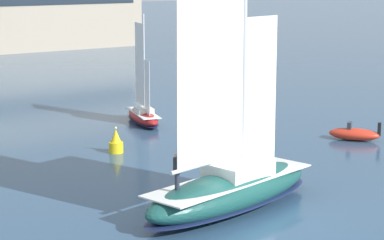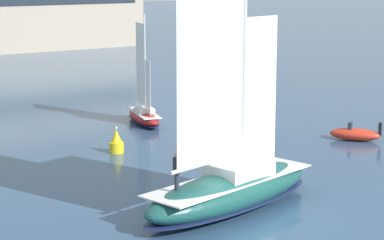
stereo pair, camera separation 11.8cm
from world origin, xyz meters
name	(u,v)px [view 1 (the left image)]	position (x,y,z in m)	size (l,w,h in m)	color
ground_plane	(231,210)	(0.00, 0.00, 0.00)	(400.00, 400.00, 0.00)	#2D4C6B
sailboat_main	(231,185)	(0.02, 0.00, 1.13)	(10.88, 5.03, 14.42)	#194C47
sailboat_moored_far_slip	(143,114)	(7.10, 18.87, 0.68)	(3.08, 5.80, 7.70)	maroon
motor_tender	(355,134)	(15.20, 6.49, 0.40)	(2.89, 3.37, 1.24)	red
channel_buoy	(116,143)	(1.19, 12.39, 0.61)	(0.85, 0.85, 1.57)	yellow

